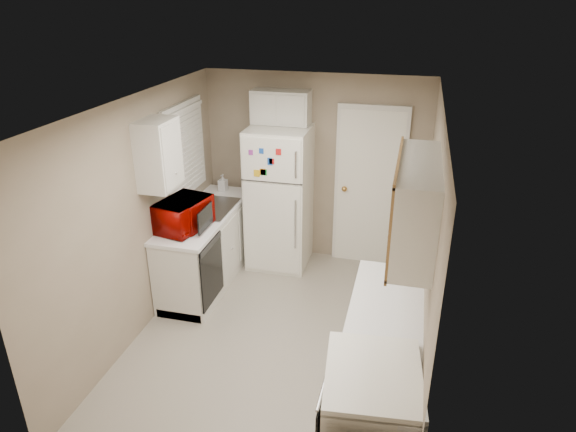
# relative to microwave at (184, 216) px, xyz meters

# --- Properties ---
(floor) EXTENTS (3.80, 3.80, 0.00)m
(floor) POSITION_rel_microwave_xyz_m (1.15, -0.44, -1.05)
(floor) COLOR #B8AF9F
(floor) RESTS_ON ground
(ceiling) EXTENTS (3.80, 3.80, 0.00)m
(ceiling) POSITION_rel_microwave_xyz_m (1.15, -0.44, 1.35)
(ceiling) COLOR white
(ceiling) RESTS_ON floor
(wall_left) EXTENTS (3.80, 3.80, 0.00)m
(wall_left) POSITION_rel_microwave_xyz_m (-0.25, -0.44, 0.15)
(wall_left) COLOR gray
(wall_left) RESTS_ON floor
(wall_right) EXTENTS (3.80, 3.80, 0.00)m
(wall_right) POSITION_rel_microwave_xyz_m (2.55, -0.44, 0.15)
(wall_right) COLOR gray
(wall_right) RESTS_ON floor
(wall_back) EXTENTS (2.80, 2.80, 0.00)m
(wall_back) POSITION_rel_microwave_xyz_m (1.15, 1.46, 0.15)
(wall_back) COLOR gray
(wall_back) RESTS_ON floor
(wall_front) EXTENTS (2.80, 2.80, 0.00)m
(wall_front) POSITION_rel_microwave_xyz_m (1.15, -2.34, 0.15)
(wall_front) COLOR gray
(wall_front) RESTS_ON floor
(left_counter) EXTENTS (0.60, 1.80, 0.90)m
(left_counter) POSITION_rel_microwave_xyz_m (0.05, 0.46, -0.60)
(left_counter) COLOR silver
(left_counter) RESTS_ON floor
(dishwasher) EXTENTS (0.03, 0.58, 0.72)m
(dishwasher) POSITION_rel_microwave_xyz_m (0.34, -0.14, -0.56)
(dishwasher) COLOR black
(dishwasher) RESTS_ON floor
(sink) EXTENTS (0.54, 0.74, 0.16)m
(sink) POSITION_rel_microwave_xyz_m (0.05, 0.61, -0.19)
(sink) COLOR gray
(sink) RESTS_ON left_counter
(microwave) EXTENTS (0.66, 0.45, 0.40)m
(microwave) POSITION_rel_microwave_xyz_m (0.00, 0.00, 0.00)
(microwave) COLOR #990600
(microwave) RESTS_ON left_counter
(soap_bottle) EXTENTS (0.11, 0.11, 0.22)m
(soap_bottle) POSITION_rel_microwave_xyz_m (0.00, 1.18, -0.05)
(soap_bottle) COLOR white
(soap_bottle) RESTS_ON left_counter
(window_blinds) EXTENTS (0.10, 0.98, 1.08)m
(window_blinds) POSITION_rel_microwave_xyz_m (-0.21, 0.61, 0.55)
(window_blinds) COLOR silver
(window_blinds) RESTS_ON wall_left
(upper_cabinet_left) EXTENTS (0.30, 0.45, 0.70)m
(upper_cabinet_left) POSITION_rel_microwave_xyz_m (-0.10, -0.22, 0.75)
(upper_cabinet_left) COLOR silver
(upper_cabinet_left) RESTS_ON wall_left
(refrigerator) EXTENTS (0.74, 0.72, 1.80)m
(refrigerator) POSITION_rel_microwave_xyz_m (0.77, 1.13, -0.15)
(refrigerator) COLOR white
(refrigerator) RESTS_ON floor
(cabinet_over_fridge) EXTENTS (0.70, 0.30, 0.40)m
(cabinet_over_fridge) POSITION_rel_microwave_xyz_m (0.75, 1.31, 0.95)
(cabinet_over_fridge) COLOR silver
(cabinet_over_fridge) RESTS_ON wall_back
(interior_door) EXTENTS (0.86, 0.06, 2.08)m
(interior_door) POSITION_rel_microwave_xyz_m (1.85, 1.42, -0.03)
(interior_door) COLOR white
(interior_door) RESTS_ON floor
(right_counter) EXTENTS (0.60, 2.00, 0.90)m
(right_counter) POSITION_rel_microwave_xyz_m (2.25, -1.24, -0.60)
(right_counter) COLOR silver
(right_counter) RESTS_ON floor
(stove) EXTENTS (0.72, 0.85, 0.96)m
(stove) POSITION_rel_microwave_xyz_m (2.23, -1.86, -0.57)
(stove) COLOR white
(stove) RESTS_ON floor
(upper_cabinet_right) EXTENTS (0.30, 1.20, 0.70)m
(upper_cabinet_right) POSITION_rel_microwave_xyz_m (2.40, -0.94, 0.75)
(upper_cabinet_right) COLOR silver
(upper_cabinet_right) RESTS_ON wall_right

